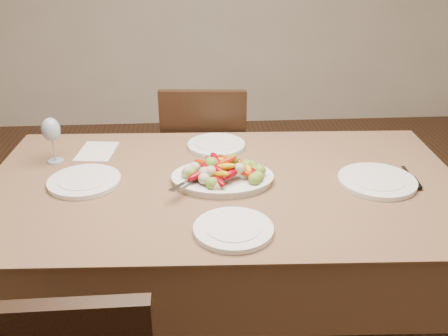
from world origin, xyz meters
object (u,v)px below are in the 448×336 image
plate_right (377,181)px  plate_far (216,145)px  chair_far (206,164)px  wine_glass (52,139)px  plate_left (84,181)px  dining_table (224,263)px  plate_near (233,230)px  serving_platter (223,179)px

plate_right → plate_far: 0.71m
chair_far → wine_glass: bearing=43.8°
wine_glass → plate_right: bearing=-12.4°
chair_far → plate_left: chair_far is taller
dining_table → wine_glass: wine_glass is taller
plate_near → wine_glass: bearing=140.1°
dining_table → plate_far: 0.52m
dining_table → wine_glass: bearing=161.1°
chair_far → plate_near: chair_far is taller
plate_left → plate_near: (0.54, -0.37, 0.00)m
plate_far → dining_table: bearing=-88.0°
plate_left → plate_far: 0.61m
serving_platter → wine_glass: bearing=161.4°
dining_table → serving_platter: 0.39m
plate_right → wine_glass: bearing=167.6°
plate_left → plate_far: bearing=31.1°
plate_far → wine_glass: 0.69m
dining_table → plate_near: (0.01, -0.35, 0.39)m
serving_platter → plate_near: 0.35m
dining_table → plate_left: 0.66m
plate_right → plate_far: bearing=147.0°
dining_table → chair_far: size_ratio=1.94×
plate_left → plate_near: same height
chair_far → plate_far: 0.51m
plate_right → plate_far: (-0.60, 0.39, 0.00)m
chair_far → wine_glass: size_ratio=4.64×
plate_near → serving_platter: bearing=92.1°
chair_far → serving_platter: bearing=97.7°
plate_right → chair_far: bearing=128.1°
serving_platter → plate_far: bearing=91.1°
plate_right → wine_glass: 1.31m
plate_left → plate_right: size_ratio=0.93×
serving_platter → plate_right: size_ratio=1.28×
plate_far → plate_near: size_ratio=0.99×
dining_table → plate_far: plate_far is taller
plate_near → plate_left: bearing=145.4°
serving_platter → plate_far: 0.34m
chair_far → plate_far: size_ratio=3.71×
chair_far → plate_near: 1.15m
plate_left → wine_glass: bearing=126.8°
serving_platter → wine_glass: (-0.69, 0.23, 0.09)m
chair_far → plate_left: (-0.48, -0.74, 0.29)m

